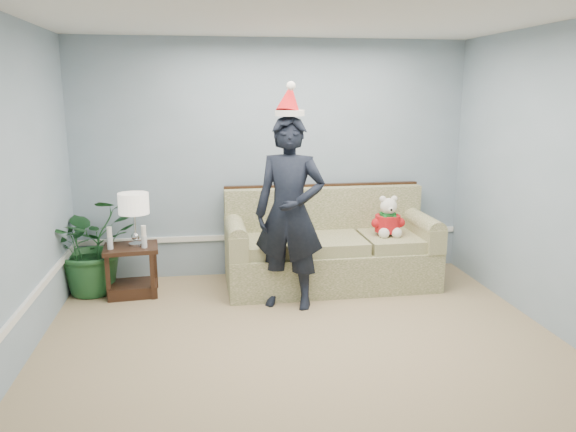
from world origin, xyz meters
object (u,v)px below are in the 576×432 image
(teddy_bear, at_px, (388,221))
(side_table, at_px, (133,276))
(man, at_px, (290,213))
(table_lamp, at_px, (134,206))
(houseplant, at_px, (93,245))
(sofa, at_px, (329,250))

(teddy_bear, bearing_deg, side_table, -179.15)
(man, height_order, teddy_bear, man)
(table_lamp, xyz_separation_m, teddy_bear, (2.72, -0.08, -0.24))
(table_lamp, distance_m, teddy_bear, 2.73)
(side_table, bearing_deg, man, -18.97)
(side_table, bearing_deg, houseplant, 160.45)
(side_table, bearing_deg, teddy_bear, -1.47)
(houseplant, bearing_deg, sofa, -1.78)
(side_table, xyz_separation_m, table_lamp, (0.05, 0.01, 0.75))
(man, bearing_deg, houseplant, -178.70)
(houseplant, bearing_deg, side_table, -19.55)
(side_table, height_order, teddy_bear, teddy_bear)
(table_lamp, bearing_deg, sofa, 1.52)
(side_table, xyz_separation_m, man, (1.60, -0.55, 0.74))
(side_table, height_order, houseplant, houseplant)
(side_table, height_order, table_lamp, table_lamp)
(houseplant, distance_m, teddy_bear, 3.20)
(side_table, bearing_deg, sofa, 1.80)
(table_lamp, relative_size, man, 0.30)
(side_table, relative_size, man, 0.31)
(table_lamp, bearing_deg, houseplant, 163.87)
(sofa, bearing_deg, teddy_bear, -12.98)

